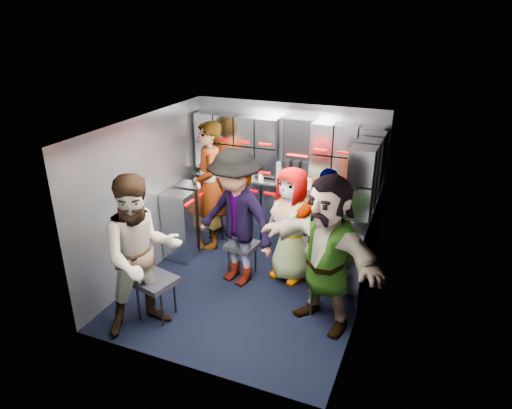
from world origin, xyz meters
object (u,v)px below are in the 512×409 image
at_px(jump_seat_near_right, 328,282).
at_px(attendant_arc_a, 142,255).
at_px(attendant_arc_e, 326,253).
at_px(attendant_standing, 209,186).
at_px(attendant_arc_d, 324,231).
at_px(jump_seat_near_left, 155,283).
at_px(jump_seat_mid_left, 242,247).
at_px(attendant_arc_b, 236,219).
at_px(attendant_arc_c, 291,225).
at_px(jump_seat_center, 294,245).
at_px(jump_seat_mid_right, 325,256).

relative_size(jump_seat_near_right, attendant_arc_a, 0.26).
xyz_separation_m(attendant_arc_a, attendant_arc_e, (1.78, 0.81, -0.01)).
distance_m(attendant_standing, attendant_arc_d, 1.92).
bearing_deg(jump_seat_near_left, attendant_standing, 97.79).
bearing_deg(attendant_standing, jump_seat_near_left, -25.30).
relative_size(attendant_arc_d, attendant_arc_e, 0.91).
bearing_deg(attendant_arc_a, jump_seat_mid_left, 19.66).
height_order(attendant_arc_b, attendant_arc_c, attendant_arc_b).
xyz_separation_m(jump_seat_center, attendant_arc_d, (0.45, -0.28, 0.42)).
distance_m(attendant_arc_d, attendant_arc_e, 0.69).
distance_m(jump_seat_near_left, attendant_arc_d, 2.07).
height_order(jump_seat_center, attendant_arc_a, attendant_arc_a).
height_order(jump_seat_near_right, attendant_arc_c, attendant_arc_c).
distance_m(attendant_arc_a, attendant_arc_e, 1.96).
bearing_deg(attendant_arc_c, jump_seat_mid_left, -144.57).
bearing_deg(attendant_arc_e, attendant_standing, 175.78).
bearing_deg(attendant_arc_b, attendant_arc_e, -0.95).
bearing_deg(attendant_standing, jump_seat_mid_right, 45.90).
distance_m(attendant_arc_a, attendant_arc_c, 1.94).
height_order(jump_seat_near_left, jump_seat_near_right, jump_seat_near_left).
bearing_deg(attendant_standing, attendant_arc_c, 39.58).
relative_size(jump_seat_mid_left, attendant_arc_e, 0.26).
bearing_deg(jump_seat_near_left, attendant_arc_c, 50.62).
xyz_separation_m(attendant_arc_a, attendant_arc_c, (1.14, 1.57, -0.13)).
relative_size(jump_seat_near_left, attendant_standing, 0.27).
xyz_separation_m(jump_seat_near_right, attendant_arc_e, (0.00, -0.18, 0.47)).
xyz_separation_m(jump_seat_mid_left, attendant_arc_c, (0.61, 0.17, 0.36)).
xyz_separation_m(jump_seat_near_left, attendant_arc_e, (1.78, 0.63, 0.44)).
xyz_separation_m(attendant_arc_d, attendant_arc_e, (0.20, -0.66, 0.08)).
bearing_deg(attendant_arc_a, jump_seat_near_right, -20.58).
bearing_deg(jump_seat_mid_left, attendant_arc_e, -25.22).
height_order(attendant_arc_d, attendant_arc_e, attendant_arc_e).
distance_m(attendant_standing, attendant_arc_e, 2.36).
relative_size(jump_seat_mid_left, jump_seat_near_right, 0.97).
distance_m(jump_seat_center, jump_seat_mid_right, 0.46).
bearing_deg(attendant_arc_b, jump_seat_near_right, 6.77).
xyz_separation_m(attendant_arc_a, attendant_arc_d, (1.59, 1.47, -0.09)).
bearing_deg(jump_seat_center, attendant_arc_c, -90.00).
height_order(jump_seat_mid_right, attendant_standing, attendant_standing).
height_order(jump_seat_near_right, attendant_standing, attendant_standing).
relative_size(attendant_arc_c, attendant_arc_d, 0.95).
bearing_deg(attendant_standing, jump_seat_near_right, 30.35).
distance_m(jump_seat_near_left, jump_seat_mid_right, 2.16).
height_order(attendant_standing, attendant_arc_d, attendant_standing).
bearing_deg(attendant_arc_c, jump_seat_mid_right, 29.26).
relative_size(jump_seat_near_left, attendant_arc_e, 0.28).
bearing_deg(jump_seat_near_right, jump_seat_near_left, -155.67).
bearing_deg(attendant_arc_c, jump_seat_near_right, -22.55).
relative_size(attendant_arc_a, attendant_arc_e, 1.01).
relative_size(jump_seat_mid_right, attendant_standing, 0.22).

